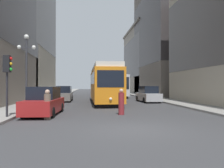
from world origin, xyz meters
TOP-DOWN VIEW (x-y plane):
  - ground_plane at (0.00, 0.00)m, footprint 200.00×200.00m
  - sidewalk_left at (-7.45, 40.00)m, footprint 2.68×120.00m
  - sidewalk_right at (7.45, 40.00)m, footprint 2.68×120.00m
  - streetcar at (-0.23, 14.87)m, footprint 2.78×13.03m
  - transit_bus at (2.71, 27.10)m, footprint 2.88×12.33m
  - parked_car_left_near at (-4.81, 5.32)m, footprint 2.09×4.93m
  - parked_car_left_mid at (-4.81, 17.33)m, footprint 1.92×4.67m
  - parked_car_right_far at (4.81, 15.14)m, footprint 2.03×4.57m
  - pedestrian_crossing_near at (0.17, 4.77)m, footprint 0.38×0.38m
  - pedestrian_crossing_far at (-4.24, 3.21)m, footprint 0.38×0.38m
  - traffic_light_near_left at (-6.49, 3.52)m, footprint 0.47×0.36m
  - lamp_post_left_near at (-6.71, 8.23)m, footprint 1.41×0.36m
  - building_left_corner at (-15.28, 29.63)m, footprint 13.60×18.44m
  - building_right_corner at (14.49, 31.93)m, footprint 12.00×19.56m
  - building_right_far at (13.85, 46.28)m, footprint 10.73×20.40m

SIDE VIEW (x-z plane):
  - ground_plane at x=0.00m, z-range 0.00..0.00m
  - sidewalk_left at x=-7.45m, z-range 0.00..0.15m
  - sidewalk_right at x=7.45m, z-range 0.00..0.15m
  - pedestrian_crossing_far at x=-4.24m, z-range -0.06..1.62m
  - pedestrian_crossing_near at x=0.17m, z-range -0.06..1.63m
  - parked_car_right_far at x=4.81m, z-range -0.07..1.75m
  - parked_car_left_mid at x=-4.81m, z-range -0.07..1.75m
  - parked_car_left_near at x=-4.81m, z-range -0.07..1.75m
  - transit_bus at x=2.71m, z-range 0.22..3.67m
  - streetcar at x=-0.23m, z-range 0.16..4.05m
  - traffic_light_near_left at x=-6.49m, z-range 1.07..4.51m
  - lamp_post_left_near at x=-6.71m, z-range 1.03..6.71m
  - building_right_far at x=13.85m, z-range 0.21..16.44m
  - building_right_corner at x=14.49m, z-range 0.34..23.28m
  - building_left_corner at x=-15.28m, z-range 0.49..31.48m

